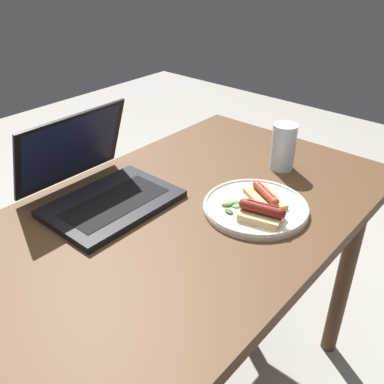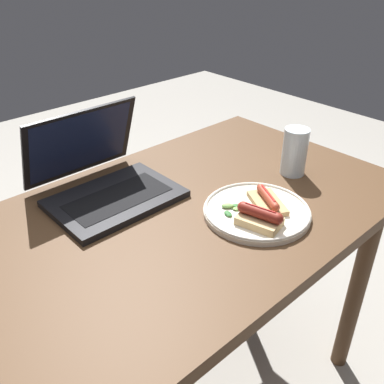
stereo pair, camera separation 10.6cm
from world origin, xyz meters
The scene contains 7 objects.
desk centered at (0.00, 0.00, 0.67)m, with size 1.23×0.72×0.77m.
laptop centered at (-0.10, 0.20, 0.82)m, with size 0.33×0.31×0.22m.
plate centered at (0.13, -0.14, 0.78)m, with size 0.27×0.27×0.02m.
sausage_toast_left centered at (0.17, -0.14, 0.80)m, with size 0.12×0.14×0.04m.
sausage_toast_middle centered at (0.09, -0.18, 0.81)m, with size 0.09×0.11×0.05m.
salad_pile centered at (0.09, -0.09, 0.79)m, with size 0.07×0.07×0.01m.
drinking_glass centered at (0.38, -0.07, 0.84)m, with size 0.07×0.07×0.14m.
Camera 1 is at (-0.67, -0.61, 1.38)m, focal length 40.00 mm.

